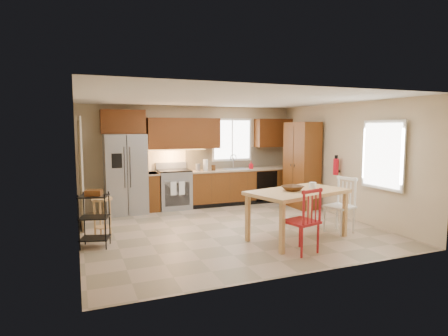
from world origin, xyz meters
TOP-DOWN VIEW (x-y plane):
  - floor at (0.00, 0.00)m, footprint 5.50×5.50m
  - ceiling at (0.00, 0.00)m, footprint 5.50×5.00m
  - wall_back at (0.00, 2.50)m, footprint 5.50×0.02m
  - wall_front at (0.00, -2.50)m, footprint 5.50×0.02m
  - wall_left at (-2.75, 0.00)m, footprint 0.02×5.00m
  - wall_right at (2.75, 0.00)m, footprint 0.02×5.00m
  - refrigerator at (-1.70, 2.12)m, footprint 0.92×0.75m
  - range_stove at (-0.55, 2.19)m, footprint 0.76×0.63m
  - base_cabinet_narrow at (-1.10, 2.20)m, footprint 0.30×0.60m
  - base_cabinet_run at (1.29, 2.20)m, footprint 2.92×0.60m
  - dishwasher at (1.85, 1.91)m, footprint 0.60×0.02m
  - backsplash at (1.29, 2.48)m, footprint 2.92×0.03m
  - upper_over_fridge at (-1.70, 2.33)m, footprint 1.00×0.35m
  - upper_left_block at (-0.25, 2.33)m, footprint 1.80×0.35m
  - upper_right_block at (2.25, 2.33)m, footprint 1.00×0.35m
  - window_back at (1.10, 2.48)m, footprint 1.12×0.04m
  - sink at (1.10, 2.20)m, footprint 0.62×0.46m
  - undercab_glow at (-0.55, 2.30)m, footprint 1.60×0.30m
  - soap_bottle at (1.48, 2.10)m, footprint 0.09×0.09m
  - paper_towel at (0.25, 2.15)m, footprint 0.12×0.12m
  - canister_steel at (0.05, 2.15)m, footprint 0.11×0.11m
  - canister_wood at (0.45, 2.12)m, footprint 0.10×0.10m
  - pantry at (2.43, 1.20)m, footprint 0.50×0.95m
  - fire_extinguisher at (2.63, 0.15)m, footprint 0.12×0.12m
  - window_right at (2.68, -1.15)m, footprint 0.04×1.02m
  - doorway at (-2.67, 1.30)m, footprint 0.04×0.95m
  - dining_table at (0.86, -1.07)m, footprint 1.95×1.40m
  - chair_red at (0.51, -1.72)m, footprint 0.59×0.59m
  - chair_white at (1.81, -1.02)m, footprint 0.59×0.59m
  - table_bowl at (0.75, -1.07)m, footprint 0.43×0.43m
  - table_jar at (1.24, -0.96)m, footprint 0.18×0.18m
  - bar_stool at (-2.35, 0.22)m, footprint 0.43×0.43m
  - utility_cart at (-2.50, -0.24)m, footprint 0.53×0.46m

SIDE VIEW (x-z plane):
  - floor at x=0.00m, z-range 0.00..0.00m
  - bar_stool at x=-2.35m, z-range 0.00..0.73m
  - dining_table at x=0.86m, z-range 0.00..0.86m
  - base_cabinet_narrow at x=-1.10m, z-range 0.00..0.90m
  - base_cabinet_run at x=1.29m, z-range 0.00..0.90m
  - dishwasher at x=1.85m, z-range 0.06..0.84m
  - utility_cart at x=-2.50m, z-range 0.00..0.90m
  - range_stove at x=-0.55m, z-range 0.00..0.92m
  - chair_red at x=0.51m, z-range 0.00..1.03m
  - chair_white at x=1.81m, z-range 0.00..1.03m
  - sink at x=1.10m, z-range 0.78..0.94m
  - table_bowl at x=0.75m, z-range 0.82..0.91m
  - table_jar at x=1.24m, z-range 0.81..0.98m
  - refrigerator at x=-1.70m, z-range 0.00..1.82m
  - canister_wood at x=0.45m, z-range 0.90..1.04m
  - canister_steel at x=0.05m, z-range 0.90..1.08m
  - soap_bottle at x=1.48m, z-range 0.90..1.09m
  - paper_towel at x=0.25m, z-range 0.90..1.18m
  - pantry at x=2.43m, z-range 0.00..2.10m
  - doorway at x=-2.67m, z-range 0.00..2.10m
  - fire_extinguisher at x=2.63m, z-range 0.92..1.28m
  - backsplash at x=1.29m, z-range 0.90..1.45m
  - wall_back at x=0.00m, z-range 0.00..2.50m
  - wall_front at x=0.00m, z-range 0.00..2.50m
  - wall_left at x=-2.75m, z-range 0.00..2.50m
  - wall_right at x=2.75m, z-range 0.00..2.50m
  - undercab_glow at x=-0.55m, z-range 1.43..1.43m
  - window_right at x=2.68m, z-range 0.79..2.11m
  - window_back at x=1.10m, z-range 1.09..2.21m
  - upper_left_block at x=-0.25m, z-range 1.45..2.20m
  - upper_right_block at x=2.25m, z-range 1.45..2.20m
  - upper_over_fridge at x=-1.70m, z-range 1.83..2.38m
  - ceiling at x=0.00m, z-range 2.49..2.51m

